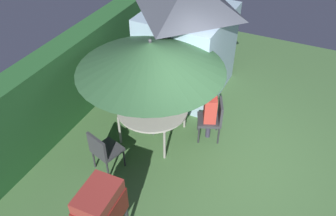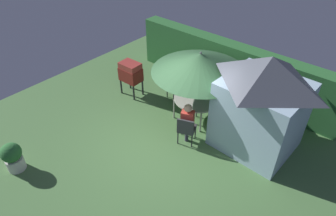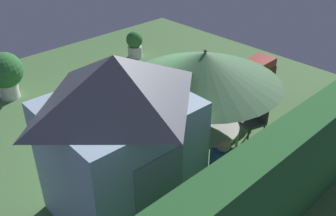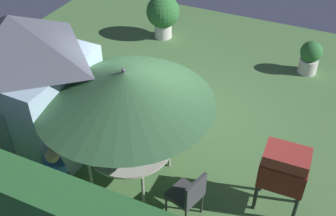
% 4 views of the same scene
% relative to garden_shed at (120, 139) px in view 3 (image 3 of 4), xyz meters
% --- Properties ---
extents(ground_plane, '(11.00, 11.00, 0.00)m').
position_rel_garden_shed_xyz_m(ground_plane, '(-1.97, -1.63, -1.39)').
color(ground_plane, '#47703D').
extents(hedge_backdrop, '(7.37, 0.55, 1.75)m').
position_rel_garden_shed_xyz_m(hedge_backdrop, '(-1.97, 1.87, -0.51)').
color(hedge_backdrop, '#28602D').
rests_on(hedge_backdrop, ground).
extents(garden_shed, '(2.16, 1.95, 2.71)m').
position_rel_garden_shed_xyz_m(garden_shed, '(0.00, 0.00, 0.00)').
color(garden_shed, '#9EBCD1').
rests_on(garden_shed, ground).
extents(patio_table, '(1.42, 1.42, 0.72)m').
position_rel_garden_shed_xyz_m(patio_table, '(-1.92, -0.07, -0.71)').
color(patio_table, '#B2ADA3').
rests_on(patio_table, ground).
extents(patio_umbrella, '(2.75, 2.75, 2.24)m').
position_rel_garden_shed_xyz_m(patio_umbrella, '(-1.92, -0.07, 0.52)').
color(patio_umbrella, '#4C4C51').
rests_on(patio_umbrella, ground).
extents(bbq_grill, '(0.71, 0.52, 1.20)m').
position_rel_garden_shed_xyz_m(bbq_grill, '(-4.37, -0.49, -0.54)').
color(bbq_grill, maroon).
rests_on(bbq_grill, ground).
extents(chair_near_shed, '(0.60, 0.60, 0.90)m').
position_rel_garden_shed_xyz_m(chair_near_shed, '(-1.45, -1.21, -0.86)').
color(chair_near_shed, '#38383D').
rests_on(chair_near_shed, ground).
extents(chair_far_side, '(0.64, 0.64, 0.90)m').
position_rel_garden_shed_xyz_m(chair_far_side, '(-1.19, 1.05, -0.86)').
color(chair_far_side, '#38383D').
rests_on(chair_far_side, ground).
extents(chair_toward_hedge, '(0.58, 0.58, 0.90)m').
position_rel_garden_shed_xyz_m(chair_toward_hedge, '(-3.14, 0.30, -0.86)').
color(chair_toward_hedge, '#38383D').
rests_on(chair_toward_hedge, ground).
extents(potted_plant_by_shed, '(0.50, 0.50, 0.82)m').
position_rel_garden_shed_xyz_m(potted_plant_by_shed, '(-4.14, -4.78, -0.95)').
color(potted_plant_by_shed, silver).
rests_on(potted_plant_by_shed, ground).
extents(potted_plant_by_grill, '(0.88, 0.88, 1.19)m').
position_rel_garden_shed_xyz_m(potted_plant_by_grill, '(-0.23, -4.95, -0.70)').
color(potted_plant_by_grill, silver).
rests_on(potted_plant_by_grill, ground).
extents(person_in_red, '(0.41, 0.35, 1.26)m').
position_rel_garden_shed_xyz_m(person_in_red, '(-1.49, -1.13, -0.60)').
color(person_in_red, '#CC3D33').
rests_on(person_in_red, ground).
extents(person_in_blue, '(0.42, 0.39, 1.26)m').
position_rel_garden_shed_xyz_m(person_in_blue, '(-1.24, 0.98, -0.60)').
color(person_in_blue, '#3866B2').
rests_on(person_in_blue, ground).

